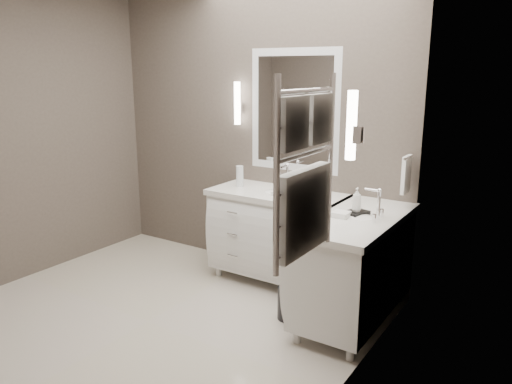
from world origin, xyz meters
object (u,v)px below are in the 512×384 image
Objects in this scene: vanity_back at (278,231)px; waste_bin at (289,303)px; towel_ladder at (305,181)px; vanity_right at (355,262)px.

waste_bin is at bearing -51.95° from vanity_back.
towel_ladder is at bearing -55.90° from vanity_back.
vanity_right is 4.68× the size of waste_bin.
towel_ladder is (1.10, -1.63, 0.91)m from vanity_back.
vanity_back is at bearing 124.10° from towel_ladder.
vanity_back is 1.00× the size of vanity_right.
towel_ladder is (0.23, -1.30, 0.91)m from vanity_right.
waste_bin is (-0.65, 1.05, -1.26)m from towel_ladder.
vanity_right reaches higher than waste_bin.
waste_bin is (0.45, -0.58, -0.35)m from vanity_back.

